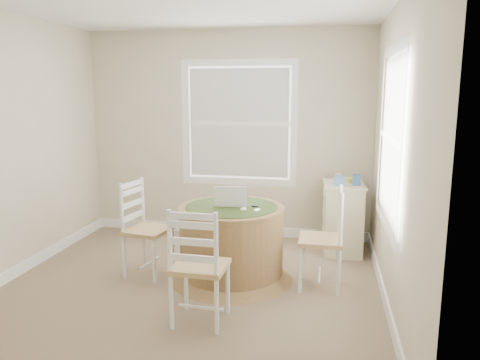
% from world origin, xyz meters
% --- Properties ---
extents(room, '(3.64, 3.64, 2.64)m').
position_xyz_m(room, '(0.17, 0.16, 1.30)').
color(room, '#7B674E').
rests_on(room, ground).
extents(round_table, '(1.22, 1.22, 0.74)m').
position_xyz_m(round_table, '(0.35, 0.35, 0.40)').
color(round_table, olive).
rests_on(round_table, ground).
extents(chair_left, '(0.47, 0.49, 0.95)m').
position_xyz_m(chair_left, '(-0.49, 0.28, 0.47)').
color(chair_left, white).
rests_on(chair_left, ground).
extents(chair_near, '(0.43, 0.41, 0.95)m').
position_xyz_m(chair_near, '(0.29, -0.58, 0.47)').
color(chair_near, white).
rests_on(chair_near, ground).
extents(chair_right, '(0.40, 0.42, 0.95)m').
position_xyz_m(chair_right, '(1.22, 0.29, 0.47)').
color(chair_right, white).
rests_on(chair_right, ground).
extents(laptop, '(0.37, 0.34, 0.23)m').
position_xyz_m(laptop, '(0.34, 0.39, 0.77)').
color(laptop, white).
rests_on(laptop, round_table).
extents(mouse, '(0.07, 0.10, 0.03)m').
position_xyz_m(mouse, '(0.49, 0.24, 0.75)').
color(mouse, white).
rests_on(mouse, round_table).
extents(phone, '(0.05, 0.09, 0.02)m').
position_xyz_m(phone, '(0.62, 0.24, 0.74)').
color(phone, '#B7BABF').
rests_on(phone, round_table).
extents(keys, '(0.06, 0.06, 0.02)m').
position_xyz_m(keys, '(0.58, 0.37, 0.74)').
color(keys, black).
rests_on(keys, round_table).
extents(corner_chest, '(0.49, 0.63, 0.81)m').
position_xyz_m(corner_chest, '(1.45, 1.37, 0.41)').
color(corner_chest, beige).
rests_on(corner_chest, ground).
extents(tissue_box, '(0.13, 0.13, 0.10)m').
position_xyz_m(tissue_box, '(1.39, 1.25, 0.86)').
color(tissue_box, '#527ABC').
rests_on(tissue_box, corner_chest).
extents(box_yellow, '(0.15, 0.11, 0.06)m').
position_xyz_m(box_yellow, '(1.53, 1.43, 0.84)').
color(box_yellow, '#DDDE4E').
rests_on(box_yellow, corner_chest).
extents(box_blue, '(0.08, 0.08, 0.12)m').
position_xyz_m(box_blue, '(1.59, 1.28, 0.87)').
color(box_blue, '#2F588E').
rests_on(box_blue, corner_chest).
extents(cup_cream, '(0.07, 0.07, 0.09)m').
position_xyz_m(cup_cream, '(1.38, 1.49, 0.86)').
color(cup_cream, beige).
rests_on(cup_cream, corner_chest).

